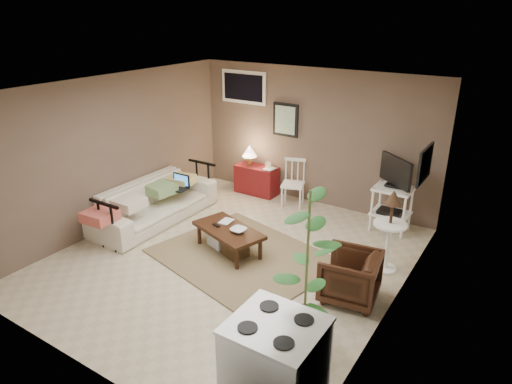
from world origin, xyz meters
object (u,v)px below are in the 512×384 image
Objects in this scene: spindle_chair at (293,184)px; armchair at (350,274)px; coffee_table at (228,238)px; stove at (275,370)px; red_console at (256,177)px; tv_stand at (393,193)px; potted_plant at (307,266)px; sofa at (154,196)px; side_table at (391,222)px.

spindle_chair reaches higher than armchair.
stove is (2.02, -2.10, 0.26)m from coffee_table.
armchair is at bearing -38.88° from red_console.
stove is (0.28, -4.06, -0.16)m from tv_stand.
armchair is 1.20m from potted_plant.
spindle_chair is at bearing 178.36° from tv_stand.
sofa reaches higher than coffee_table.
coffee_table is at bearing -159.71° from side_table.
potted_plant reaches higher than side_table.
side_table is 2.88m from stove.
armchair is (1.91, -0.13, 0.11)m from coffee_table.
red_console is 3.61m from armchair.
side_table is at bearing 20.29° from coffee_table.
side_table is at bearing -81.54° from sofa.
coffee_table is 1.76× the size of armchair.
tv_stand is 0.68× the size of potted_plant.
sofa is 2.39× the size of red_console.
side_table is at bearing -30.59° from spindle_chair.
armchair is at bearing -47.79° from spindle_chair.
potted_plant is at bearing 102.08° from stove.
tv_stand is 1.26× the size of stove.
stove is (0.20, -0.94, -0.47)m from potted_plant.
red_console is at bearing -137.00° from armchair.
tv_stand reaches higher than side_table.
side_table reaches higher than red_console.
armchair is 1.98m from stove.
stove reaches higher than red_console.
armchair is at bearing -3.83° from coffee_table.
tv_stand is (3.40, 1.75, 0.21)m from sofa.
spindle_chair is (-0.04, 2.02, 0.17)m from coffee_table.
armchair is (-0.17, -0.89, -0.38)m from side_table.
red_console is at bearing -21.47° from sofa.
side_table is (2.11, -1.25, 0.33)m from spindle_chair.
red_console is at bearing 129.57° from potted_plant.
side_table is 1.20× the size of stove.
potted_plant reaches higher than tv_stand.
potted_plant is (1.86, -3.17, 0.56)m from spindle_chair.
potted_plant is (2.72, -3.29, 0.62)m from red_console.
sofa is at bearing -103.56° from armchair.
side_table reaches higher than sofa.
red_console is 5.15m from stove.
side_table is 1.95m from potted_plant.
tv_stand is (1.78, -0.05, 0.25)m from spindle_chair.
potted_plant is at bearing -13.05° from armchair.
sofa is 2.31× the size of stove.
tv_stand is at bearing 176.33° from armchair.
stove reaches higher than coffee_table.
side_table is (3.73, 0.55, 0.28)m from sofa.
coffee_table is 2.27m from side_table.
potted_plant is (1.82, -1.15, 0.72)m from coffee_table.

